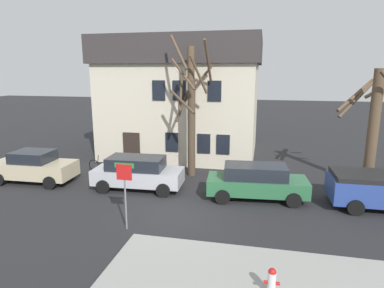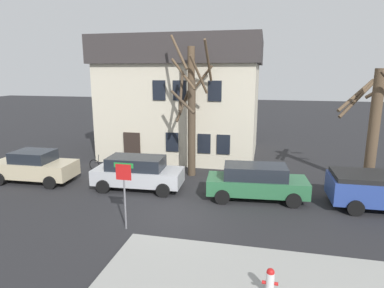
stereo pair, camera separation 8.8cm
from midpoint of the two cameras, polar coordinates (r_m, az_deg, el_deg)
ground_plane at (r=14.29m, az=-3.11°, el=-12.03°), size 120.00×120.00×0.00m
building_main at (r=24.11m, az=-1.57°, el=8.25°), size 10.85×8.35×8.17m
tree_bare_near at (r=18.71m, az=-0.22°, el=6.71°), size 2.33×2.34×7.89m
tree_bare_mid at (r=18.64m, az=-0.42°, el=3.31°), size 1.56×2.08×5.93m
tree_bare_far at (r=19.21m, az=28.71°, el=3.28°), size 3.54×2.97×6.08m
car_beige_sedan at (r=19.91m, az=-25.79°, el=-3.53°), size 4.45×2.17×1.73m
car_silver_wagon at (r=17.08m, az=-9.54°, el=-4.87°), size 4.59×2.15×1.69m
car_green_wagon at (r=15.85m, az=10.93°, el=-6.36°), size 4.75×2.24×1.66m
fire_hydrant at (r=9.58m, az=13.37°, el=-22.13°), size 0.42×0.22×0.79m
street_sign_pole at (r=12.60m, az=-11.78°, el=-6.69°), size 0.76×0.07×2.62m
bicycle_leaning at (r=20.60m, az=-15.54°, el=-3.65°), size 1.75×0.23×1.03m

